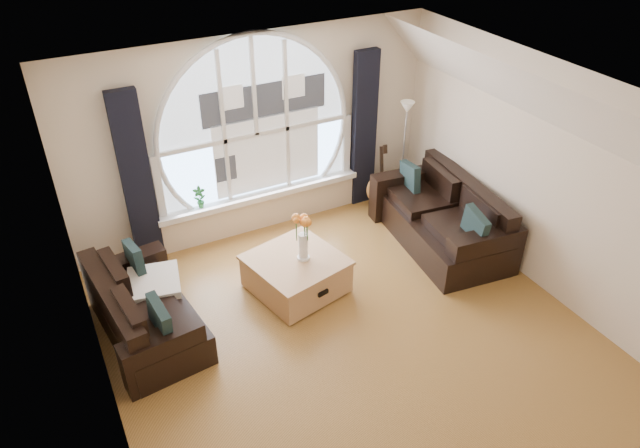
{
  "coord_description": "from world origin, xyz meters",
  "views": [
    {
      "loc": [
        -2.51,
        -3.95,
        4.63
      ],
      "look_at": [
        0.0,
        0.9,
        1.05
      ],
      "focal_mm": 33.21,
      "sensor_mm": 36.0,
      "label": 1
    }
  ],
  "objects_px": {
    "vase_flowers": "(303,231)",
    "potted_plant": "(200,198)",
    "coffee_chest": "(296,273)",
    "floor_lamp": "(403,154)",
    "sofa_right": "(441,218)",
    "sofa_left": "(145,305)",
    "guitar": "(379,176)"
  },
  "relations": [
    {
      "from": "floor_lamp",
      "to": "sofa_left",
      "type": "bearing_deg",
      "value": -164.99
    },
    {
      "from": "potted_plant",
      "to": "guitar",
      "type": "bearing_deg",
      "value": -6.77
    },
    {
      "from": "sofa_left",
      "to": "floor_lamp",
      "type": "distance_m",
      "value": 4.2
    },
    {
      "from": "sofa_left",
      "to": "potted_plant",
      "type": "height_order",
      "value": "potted_plant"
    },
    {
      "from": "vase_flowers",
      "to": "potted_plant",
      "type": "bearing_deg",
      "value": 116.56
    },
    {
      "from": "coffee_chest",
      "to": "sofa_left",
      "type": "bearing_deg",
      "value": 165.32
    },
    {
      "from": "coffee_chest",
      "to": "vase_flowers",
      "type": "height_order",
      "value": "vase_flowers"
    },
    {
      "from": "potted_plant",
      "to": "sofa_left",
      "type": "bearing_deg",
      "value": -127.63
    },
    {
      "from": "vase_flowers",
      "to": "floor_lamp",
      "type": "bearing_deg",
      "value": 28.32
    },
    {
      "from": "floor_lamp",
      "to": "potted_plant",
      "type": "xyz_separation_m",
      "value": [
        -2.94,
        0.34,
        -0.1
      ]
    },
    {
      "from": "sofa_left",
      "to": "guitar",
      "type": "xyz_separation_m",
      "value": [
        3.67,
        1.12,
        0.13
      ]
    },
    {
      "from": "floor_lamp",
      "to": "potted_plant",
      "type": "bearing_deg",
      "value": 173.41
    },
    {
      "from": "sofa_left",
      "to": "vase_flowers",
      "type": "relative_size",
      "value": 2.41
    },
    {
      "from": "sofa_right",
      "to": "vase_flowers",
      "type": "xyz_separation_m",
      "value": [
        -2.05,
        -0.03,
        0.44
      ]
    },
    {
      "from": "coffee_chest",
      "to": "sofa_right",
      "type": "bearing_deg",
      "value": -12.96
    },
    {
      "from": "coffee_chest",
      "to": "floor_lamp",
      "type": "xyz_separation_m",
      "value": [
        2.27,
        1.14,
        0.55
      ]
    },
    {
      "from": "floor_lamp",
      "to": "guitar",
      "type": "height_order",
      "value": "floor_lamp"
    },
    {
      "from": "guitar",
      "to": "floor_lamp",
      "type": "bearing_deg",
      "value": 7.12
    },
    {
      "from": "sofa_right",
      "to": "floor_lamp",
      "type": "xyz_separation_m",
      "value": [
        0.14,
        1.14,
        0.4
      ]
    },
    {
      "from": "sofa_left",
      "to": "floor_lamp",
      "type": "xyz_separation_m",
      "value": [
        4.04,
        1.08,
        0.4
      ]
    },
    {
      "from": "sofa_left",
      "to": "guitar",
      "type": "height_order",
      "value": "guitar"
    },
    {
      "from": "potted_plant",
      "to": "coffee_chest",
      "type": "bearing_deg",
      "value": -65.48
    },
    {
      "from": "sofa_left",
      "to": "coffee_chest",
      "type": "bearing_deg",
      "value": -8.73
    },
    {
      "from": "guitar",
      "to": "potted_plant",
      "type": "bearing_deg",
      "value": -174.31
    },
    {
      "from": "sofa_right",
      "to": "guitar",
      "type": "height_order",
      "value": "guitar"
    },
    {
      "from": "vase_flowers",
      "to": "floor_lamp",
      "type": "relative_size",
      "value": 0.44
    },
    {
      "from": "coffee_chest",
      "to": "vase_flowers",
      "type": "xyz_separation_m",
      "value": [
        0.08,
        -0.04,
        0.6
      ]
    },
    {
      "from": "coffee_chest",
      "to": "guitar",
      "type": "height_order",
      "value": "guitar"
    },
    {
      "from": "coffee_chest",
      "to": "floor_lamp",
      "type": "relative_size",
      "value": 0.63
    },
    {
      "from": "vase_flowers",
      "to": "coffee_chest",
      "type": "bearing_deg",
      "value": 155.98
    },
    {
      "from": "sofa_left",
      "to": "floor_lamp",
      "type": "height_order",
      "value": "floor_lamp"
    },
    {
      "from": "coffee_chest",
      "to": "vase_flowers",
      "type": "distance_m",
      "value": 0.6
    }
  ]
}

